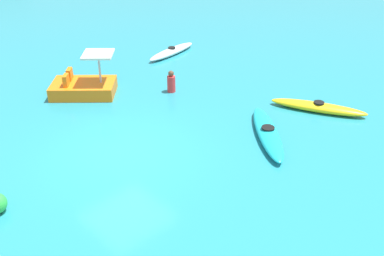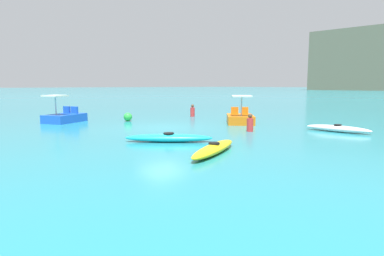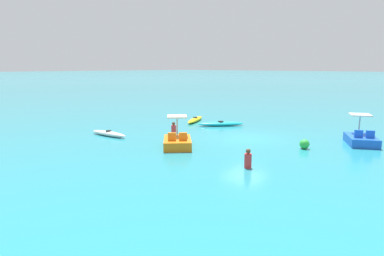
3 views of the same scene
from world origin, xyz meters
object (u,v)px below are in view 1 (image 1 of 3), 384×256
(kayak_white, at_px, (172,51))
(kayak_yellow, at_px, (318,107))
(person_near_shore, at_px, (171,83))
(kayak_cyan, at_px, (268,133))
(pedal_boat_orange, at_px, (84,86))

(kayak_white, bearing_deg, kayak_yellow, -91.08)
(person_near_shore, bearing_deg, kayak_cyan, -91.37)
(pedal_boat_orange, relative_size, person_near_shore, 3.15)
(kayak_white, height_order, person_near_shore, person_near_shore)
(kayak_cyan, height_order, pedal_boat_orange, pedal_boat_orange)
(kayak_white, relative_size, pedal_boat_orange, 1.12)
(kayak_cyan, height_order, person_near_shore, person_near_shore)
(kayak_cyan, distance_m, person_near_shore, 4.82)
(kayak_cyan, bearing_deg, kayak_white, 69.68)
(pedal_boat_orange, bearing_deg, kayak_yellow, -53.47)
(kayak_white, distance_m, pedal_boat_orange, 5.52)
(pedal_boat_orange, xyz_separation_m, person_near_shore, (2.60, -2.17, 0.05))
(kayak_white, distance_m, person_near_shore, 4.24)
(kayak_yellow, height_order, kayak_cyan, same)
(kayak_yellow, bearing_deg, kayak_cyan, 177.01)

